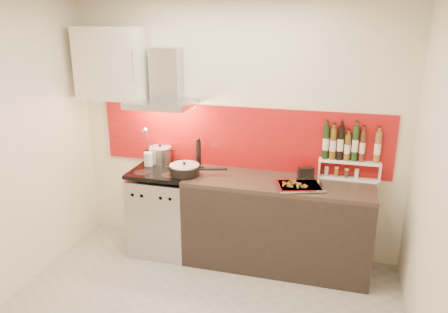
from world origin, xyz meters
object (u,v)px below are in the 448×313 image
(range_stove, at_px, (164,211))
(baking_tray, at_px, (299,186))
(saute_pan, at_px, (185,170))
(pepper_mill, at_px, (198,154))
(counter, at_px, (277,223))
(stock_pot, at_px, (160,154))

(range_stove, xyz_separation_m, baking_tray, (1.41, -0.11, 0.47))
(range_stove, relative_size, saute_pan, 1.64)
(saute_pan, xyz_separation_m, pepper_mill, (0.06, 0.23, 0.10))
(saute_pan, distance_m, baking_tray, 1.12)
(saute_pan, bearing_deg, counter, 5.94)
(counter, bearing_deg, range_stove, -179.77)
(stock_pot, relative_size, pepper_mill, 0.70)
(saute_pan, bearing_deg, stock_pot, 143.17)
(range_stove, distance_m, pepper_mill, 0.73)
(stock_pot, xyz_separation_m, pepper_mill, (0.45, -0.07, 0.07))
(stock_pot, distance_m, saute_pan, 0.49)
(pepper_mill, bearing_deg, saute_pan, -105.68)
(counter, distance_m, pepper_mill, 1.06)
(saute_pan, bearing_deg, baking_tray, -0.86)
(range_stove, bearing_deg, stock_pot, 116.86)
(stock_pot, distance_m, pepper_mill, 0.46)
(counter, height_order, stock_pot, stock_pot)
(pepper_mill, distance_m, baking_tray, 1.10)
(stock_pot, relative_size, saute_pan, 0.42)
(counter, height_order, pepper_mill, pepper_mill)
(counter, bearing_deg, pepper_mill, 171.27)
(baking_tray, bearing_deg, saute_pan, 179.14)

